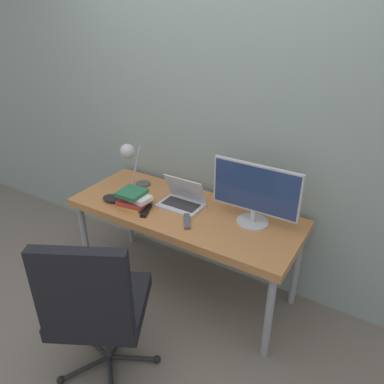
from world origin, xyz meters
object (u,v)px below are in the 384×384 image
Objects in this scene: laptop at (182,200)px; desk_lamp at (130,157)px; monitor at (255,192)px; book_stack at (134,198)px; office_chair at (95,303)px; game_controller at (112,198)px.

desk_lamp is at bearing -178.06° from laptop.
monitor reaches higher than laptop.
book_stack is (-0.30, -0.19, 0.02)m from laptop.
desk_lamp is 0.33m from book_stack.
office_chair is 0.92m from game_controller.
monitor is 1.08m from game_controller.
monitor is at bearing 63.75° from office_chair.
office_chair is (0.49, -0.94, -0.44)m from desk_lamp.
game_controller is (-0.19, -0.03, -0.04)m from book_stack.
monitor is (0.53, 0.05, 0.19)m from laptop.
office_chair is at bearing -116.25° from monitor.
monitor is at bearing 14.86° from game_controller.
monitor is at bearing 16.20° from book_stack.
laptop is at bearing 1.94° from desk_lamp.
desk_lamp is at bearing 131.70° from book_stack.
book_stack is at bearing 113.48° from office_chair.
office_chair is (0.04, -0.96, -0.19)m from laptop.
desk_lamp is at bearing -176.15° from monitor.
desk_lamp is (-0.45, -0.02, 0.24)m from laptop.
monitor reaches higher than office_chair.
laptop is 0.51m from desk_lamp.
laptop reaches higher than game_controller.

